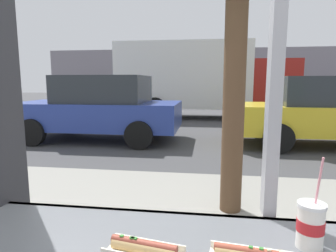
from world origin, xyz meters
name	(u,v)px	position (x,y,z in m)	size (l,w,h in m)	color
ground_plane	(215,130)	(0.00, 8.00, 0.00)	(60.00, 60.00, 0.00)	#424244
sidewalk_strip	(232,227)	(0.00, 1.60, 0.08)	(16.00, 2.80, 0.15)	gray
building_facade_far	(211,75)	(0.00, 23.68, 2.11)	(28.00, 1.20, 4.21)	gray
soda_cup_right	(311,225)	(0.08, -0.16, 1.02)	(0.09, 0.09, 0.31)	white
hotdog_tray_near	(144,248)	(-0.45, -0.28, 0.96)	(0.26, 0.14, 0.05)	beige
parked_car_blue	(100,108)	(-2.99, 5.95, 0.84)	(4.13, 2.03, 1.65)	#283D93
parked_car_yellow	(335,111)	(2.64, 5.95, 0.83)	(4.66, 1.96, 1.61)	gold
box_truck	(200,78)	(-0.58, 11.04, 1.66)	(7.11, 2.44, 3.05)	silver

